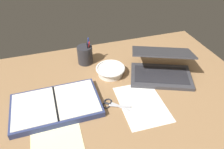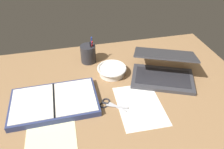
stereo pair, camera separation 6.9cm
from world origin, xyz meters
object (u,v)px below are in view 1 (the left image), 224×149
bowl (110,70)px  scissors (110,104)px  pen_cup (85,55)px  planner (56,105)px  laptop (161,68)px

bowl → scissors: (-7.12, -22.68, -2.33)cm
pen_cup → bowl: bearing=-55.7°
planner → scissors: size_ratio=3.15×
pen_cup → scissors: 38.81cm
laptop → bowl: 27.80cm
pen_cup → planner: size_ratio=0.41×
bowl → pen_cup: 19.12cm
bowl → planner: bearing=-151.9°
laptop → bowl: bearing=-175.6°
scissors → laptop: bearing=58.8°
laptop → scissors: (-33.44, -13.97, -4.40)cm
laptop → pen_cup: bearing=169.4°
laptop → bowl: size_ratio=2.51×
laptop → pen_cup: pen_cup is taller
bowl → scissors: size_ratio=1.26×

